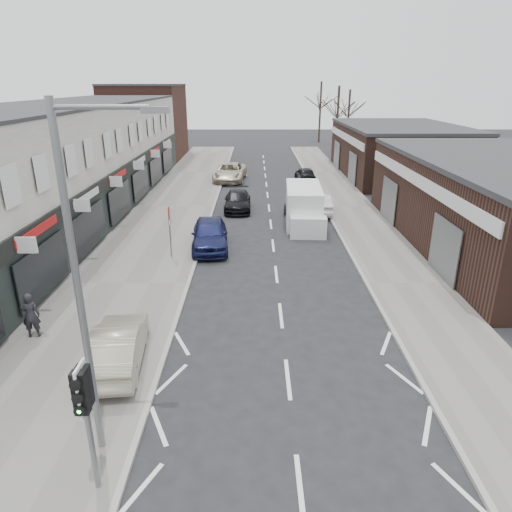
{
  "coord_description": "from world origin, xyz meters",
  "views": [
    {
      "loc": [
        -0.98,
        -9.49,
        8.34
      ],
      "look_at": [
        -0.95,
        5.56,
        2.6
      ],
      "focal_mm": 32.0,
      "sensor_mm": 36.0,
      "label": 1
    }
  ],
  "objects_px": {
    "parked_car_left_b": "(238,201)",
    "pedestrian": "(31,315)",
    "traffic_light": "(84,400)",
    "street_lamp": "(84,274)",
    "parked_car_right_b": "(305,174)",
    "sedan_on_pavement": "(118,346)",
    "white_van": "(304,207)",
    "warning_sign": "(170,217)",
    "parked_car_left_a": "(210,234)",
    "parked_car_right_a": "(318,203)",
    "parked_car_left_c": "(230,172)"
  },
  "relations": [
    {
      "from": "street_lamp",
      "to": "parked_car_left_b",
      "type": "relative_size",
      "value": 1.8
    },
    {
      "from": "parked_car_left_b",
      "to": "parked_car_left_c",
      "type": "distance_m",
      "value": 10.1
    },
    {
      "from": "parked_car_left_a",
      "to": "traffic_light",
      "type": "bearing_deg",
      "value": -98.43
    },
    {
      "from": "street_lamp",
      "to": "parked_car_right_b",
      "type": "xyz_separation_m",
      "value": [
        8.03,
        31.98,
        -3.96
      ]
    },
    {
      "from": "pedestrian",
      "to": "parked_car_left_b",
      "type": "distance_m",
      "value": 18.39
    },
    {
      "from": "sedan_on_pavement",
      "to": "parked_car_left_a",
      "type": "height_order",
      "value": "parked_car_left_a"
    },
    {
      "from": "white_van",
      "to": "parked_car_left_a",
      "type": "bearing_deg",
      "value": -137.25
    },
    {
      "from": "traffic_light",
      "to": "parked_car_right_a",
      "type": "xyz_separation_m",
      "value": [
        7.67,
        22.69,
        -1.72
      ]
    },
    {
      "from": "sedan_on_pavement",
      "to": "traffic_light",
      "type": "bearing_deg",
      "value": 93.36
    },
    {
      "from": "parked_car_left_b",
      "to": "parked_car_right_b",
      "type": "relative_size",
      "value": 1.15
    },
    {
      "from": "parked_car_right_a",
      "to": "sedan_on_pavement",
      "type": "bearing_deg",
      "value": 65.01
    },
    {
      "from": "traffic_light",
      "to": "parked_car_left_b",
      "type": "bearing_deg",
      "value": 84.66
    },
    {
      "from": "white_van",
      "to": "parked_car_left_b",
      "type": "bearing_deg",
      "value": 144.33
    },
    {
      "from": "warning_sign",
      "to": "sedan_on_pavement",
      "type": "distance_m",
      "value": 9.51
    },
    {
      "from": "sedan_on_pavement",
      "to": "parked_car_left_a",
      "type": "relative_size",
      "value": 0.87
    },
    {
      "from": "warning_sign",
      "to": "parked_car_left_b",
      "type": "height_order",
      "value": "warning_sign"
    },
    {
      "from": "white_van",
      "to": "street_lamp",
      "type": "bearing_deg",
      "value": -106.17
    },
    {
      "from": "pedestrian",
      "to": "parked_car_left_c",
      "type": "height_order",
      "value": "pedestrian"
    },
    {
      "from": "pedestrian",
      "to": "parked_car_right_a",
      "type": "distance_m",
      "value": 20.26
    },
    {
      "from": "traffic_light",
      "to": "parked_car_left_a",
      "type": "distance_m",
      "value": 15.71
    },
    {
      "from": "street_lamp",
      "to": "parked_car_right_a",
      "type": "distance_m",
      "value": 23.18
    },
    {
      "from": "parked_car_right_a",
      "to": "parked_car_left_b",
      "type": "bearing_deg",
      "value": -8.54
    },
    {
      "from": "parked_car_left_c",
      "to": "parked_car_right_b",
      "type": "relative_size",
      "value": 1.46
    },
    {
      "from": "sedan_on_pavement",
      "to": "parked_car_left_c",
      "type": "bearing_deg",
      "value": -100.31
    },
    {
      "from": "traffic_light",
      "to": "parked_car_right_b",
      "type": "xyz_separation_m",
      "value": [
        7.9,
        33.2,
        -1.76
      ]
    },
    {
      "from": "warning_sign",
      "to": "sedan_on_pavement",
      "type": "relative_size",
      "value": 0.67
    },
    {
      "from": "traffic_light",
      "to": "street_lamp",
      "type": "xyz_separation_m",
      "value": [
        -0.13,
        1.22,
        2.2
      ]
    },
    {
      "from": "parked_car_left_c",
      "to": "pedestrian",
      "type": "bearing_deg",
      "value": -96.75
    },
    {
      "from": "traffic_light",
      "to": "parked_car_left_b",
      "type": "xyz_separation_m",
      "value": [
        2.2,
        23.52,
        -1.77
      ]
    },
    {
      "from": "warning_sign",
      "to": "parked_car_left_c",
      "type": "relative_size",
      "value": 0.48
    },
    {
      "from": "warning_sign",
      "to": "parked_car_left_a",
      "type": "height_order",
      "value": "warning_sign"
    },
    {
      "from": "pedestrian",
      "to": "parked_car_left_a",
      "type": "distance_m",
      "value": 10.67
    },
    {
      "from": "parked_car_right_a",
      "to": "street_lamp",
      "type": "bearing_deg",
      "value": 70.16
    },
    {
      "from": "pedestrian",
      "to": "parked_car_left_c",
      "type": "xyz_separation_m",
      "value": [
        5.37,
        27.27,
        -0.16
      ]
    },
    {
      "from": "white_van",
      "to": "parked_car_left_b",
      "type": "relative_size",
      "value": 1.37
    },
    {
      "from": "parked_car_left_b",
      "to": "pedestrian",
      "type": "bearing_deg",
      "value": -111.26
    },
    {
      "from": "street_lamp",
      "to": "sedan_on_pavement",
      "type": "height_order",
      "value": "street_lamp"
    },
    {
      "from": "white_van",
      "to": "parked_car_left_c",
      "type": "distance_m",
      "value": 14.45
    },
    {
      "from": "pedestrian",
      "to": "parked_car_right_a",
      "type": "bearing_deg",
      "value": -137.06
    },
    {
      "from": "parked_car_left_c",
      "to": "parked_car_right_b",
      "type": "distance_m",
      "value": 6.77
    },
    {
      "from": "street_lamp",
      "to": "parked_car_right_b",
      "type": "height_order",
      "value": "street_lamp"
    },
    {
      "from": "traffic_light",
      "to": "parked_car_left_b",
      "type": "height_order",
      "value": "traffic_light"
    },
    {
      "from": "sedan_on_pavement",
      "to": "white_van",
      "type": "bearing_deg",
      "value": -121.5
    },
    {
      "from": "warning_sign",
      "to": "white_van",
      "type": "distance_m",
      "value": 9.51
    },
    {
      "from": "white_van",
      "to": "warning_sign",
      "type": "bearing_deg",
      "value": -136.7
    },
    {
      "from": "parked_car_left_a",
      "to": "parked_car_right_b",
      "type": "distance_m",
      "value": 18.91
    },
    {
      "from": "parked_car_right_a",
      "to": "parked_car_left_c",
      "type": "bearing_deg",
      "value": -58.92
    },
    {
      "from": "street_lamp",
      "to": "sedan_on_pavement",
      "type": "xyz_separation_m",
      "value": [
        -0.67,
        3.4,
        -3.83
      ]
    },
    {
      "from": "parked_car_left_b",
      "to": "parked_car_right_a",
      "type": "height_order",
      "value": "parked_car_right_a"
    },
    {
      "from": "warning_sign",
      "to": "white_van",
      "type": "height_order",
      "value": "warning_sign"
    }
  ]
}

